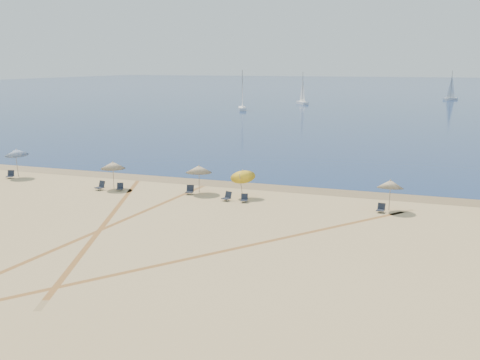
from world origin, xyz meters
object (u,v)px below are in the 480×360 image
(umbrella_2, at_px, (199,169))
(sailboat_3, at_px, (242,98))
(sailboat_1, at_px, (303,94))
(umbrella_4, at_px, (390,184))
(chair_6, at_px, (381,208))
(sailboat_0, at_px, (451,91))
(umbrella_0, at_px, (17,152))
(umbrella_1, at_px, (113,165))
(chair_3, at_px, (190,190))
(chair_4, at_px, (227,197))
(chair_1, at_px, (101,186))
(chair_2, at_px, (120,187))
(chair_0, at_px, (10,175))
(umbrella_3, at_px, (243,174))
(chair_5, at_px, (244,198))

(umbrella_2, xyz_separation_m, sailboat_3, (-23.34, 77.34, 0.73))
(sailboat_1, bearing_deg, sailboat_3, -142.62)
(umbrella_4, relative_size, chair_6, 3.35)
(sailboat_0, bearing_deg, umbrella_4, -60.89)
(umbrella_4, bearing_deg, umbrella_0, 178.58)
(umbrella_1, height_order, chair_3, umbrella_1)
(chair_6, bearing_deg, chair_4, -169.96)
(chair_1, bearing_deg, chair_2, 25.89)
(umbrella_2, distance_m, chair_0, 18.49)
(umbrella_1, relative_size, umbrella_3, 0.93)
(umbrella_1, distance_m, chair_6, 21.74)
(umbrella_1, relative_size, sailboat_1, 0.28)
(sailboat_1, bearing_deg, chair_1, -118.92)
(umbrella_0, bearing_deg, sailboat_1, 88.28)
(chair_1, relative_size, chair_2, 1.12)
(umbrella_3, distance_m, umbrella_4, 11.06)
(chair_0, relative_size, chair_1, 0.99)
(umbrella_2, xyz_separation_m, umbrella_3, (3.77, -0.26, -0.08))
(chair_2, height_order, chair_6, chair_6)
(sailboat_1, bearing_deg, chair_0, -124.75)
(chair_2, relative_size, sailboat_1, 0.09)
(umbrella_3, xyz_separation_m, chair_2, (-10.17, -1.17, -1.57))
(chair_3, xyz_separation_m, chair_6, (14.86, -0.62, -0.03))
(umbrella_2, bearing_deg, umbrella_0, 179.09)
(chair_4, xyz_separation_m, sailboat_1, (-18.13, 101.94, 2.15))
(umbrella_2, distance_m, sailboat_0, 131.59)
(umbrella_4, relative_size, chair_1, 2.67)
(umbrella_0, bearing_deg, chair_4, -5.29)
(umbrella_4, height_order, chair_1, umbrella_4)
(umbrella_3, xyz_separation_m, chair_5, (0.65, -1.42, -1.57))
(umbrella_0, height_order, chair_0, umbrella_0)
(umbrella_0, relative_size, chair_1, 3.12)
(umbrella_2, bearing_deg, chair_3, -129.11)
(chair_3, bearing_deg, chair_6, -14.17)
(chair_3, bearing_deg, chair_2, 175.84)
(chair_3, xyz_separation_m, chair_5, (4.94, -1.04, -0.04))
(chair_1, bearing_deg, sailboat_1, 109.90)
(umbrella_1, bearing_deg, chair_2, -30.40)
(umbrella_1, relative_size, chair_2, 3.01)
(sailboat_1, xyz_separation_m, sailboat_3, (-8.24, -22.93, 0.20))
(chair_2, bearing_deg, chair_5, -25.56)
(sailboat_3, bearing_deg, umbrella_4, -85.38)
(chair_2, bearing_deg, sailboat_1, 70.65)
(umbrella_2, bearing_deg, chair_5, -20.84)
(umbrella_3, height_order, chair_2, umbrella_3)
(chair_4, relative_size, sailboat_1, 0.10)
(chair_1, distance_m, chair_6, 22.41)
(umbrella_2, distance_m, chair_2, 6.77)
(chair_2, xyz_separation_m, chair_4, (9.44, -0.24, 0.02))
(chair_3, xyz_separation_m, sailboat_0, (21.36, 130.57, 2.18))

